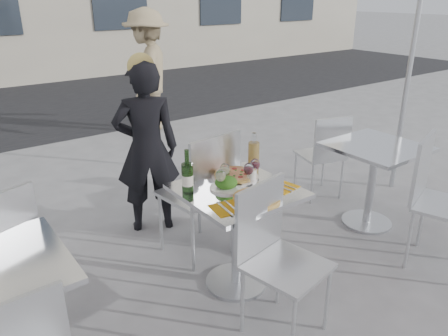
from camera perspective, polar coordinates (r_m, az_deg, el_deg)
ground at (r=3.27m, az=1.61°, el=-14.77°), size 80.00×80.00×0.00m
street_asphalt at (r=8.93m, az=-25.08°, el=7.29°), size 24.00×5.00×0.00m
main_table at (r=2.98m, az=1.72°, el=-6.43°), size 0.72×0.72×0.75m
side_table_right at (r=4.00m, az=18.97°, el=-0.02°), size 0.72×0.72×0.75m
chair_far at (r=3.26m, az=-2.55°, el=-2.39°), size 0.52×0.54×1.03m
chair_near at (r=2.63m, az=6.57°, el=-10.28°), size 0.50×0.51×0.94m
side_chair_rfar at (r=4.40m, az=13.08°, el=2.28°), size 0.49×0.50×0.87m
side_chair_rnear at (r=3.57m, az=25.94°, el=-2.83°), size 0.58×0.58×1.00m
woman_diner at (r=3.71m, az=-10.06°, el=2.50°), size 0.63×0.53×1.47m
pedestrian_b at (r=6.53m, az=-9.86°, el=12.24°), size 1.22×1.31×1.77m
pizza_near at (r=2.74m, az=4.30°, el=-3.91°), size 0.30×0.30×0.02m
pizza_far at (r=3.05m, az=1.44°, el=-0.97°), size 0.33×0.33×0.03m
salad_plate at (r=2.87m, az=0.29°, el=-2.05°), size 0.22×0.22×0.09m
wine_bottle at (r=2.79m, az=-4.80°, el=-1.11°), size 0.07×0.08×0.29m
carafe at (r=3.12m, az=3.89°, el=1.56°), size 0.08×0.08×0.29m
sugar_shaker at (r=2.98m, az=3.64°, el=-0.85°), size 0.06×0.06×0.11m
wineglass_white_a at (r=2.80m, az=-0.45°, el=-1.08°), size 0.07×0.07×0.16m
wineglass_white_b at (r=2.89m, az=0.08°, el=-0.27°), size 0.07×0.07×0.16m
wineglass_red_a at (r=2.91m, az=3.22°, el=-0.21°), size 0.07×0.07×0.16m
wineglass_red_b at (r=2.98m, az=4.07°, el=0.37°), size 0.07×0.07×0.16m
napkin_left at (r=2.63m, az=0.45°, el=-5.25°), size 0.20×0.20×0.01m
napkin_right at (r=2.93m, az=7.55°, el=-2.41°), size 0.21×0.21×0.01m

